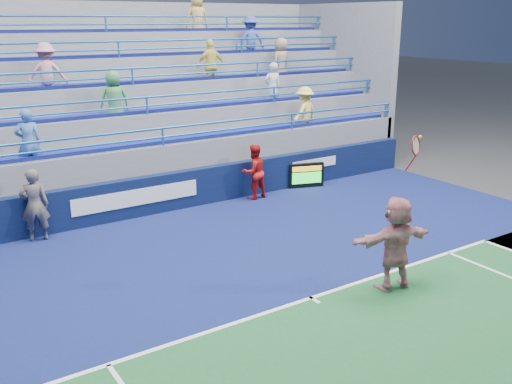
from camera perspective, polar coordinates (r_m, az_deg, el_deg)
ground at (r=11.41m, az=5.55°, el=-10.59°), size 120.00×120.00×0.00m
sponsor_wall at (r=16.38m, az=-8.75°, el=0.01°), size 18.00×0.32×1.10m
bleacher_stand at (r=19.55m, az=-13.60°, el=5.48°), size 18.00×5.62×6.13m
serve_speed_board at (r=18.53m, az=5.04°, el=1.66°), size 1.15×0.48×0.81m
tennis_player at (r=11.73m, az=13.81°, el=-4.98°), size 1.88×0.89×3.12m
line_judge at (r=14.87m, az=-21.27°, el=-1.23°), size 0.74×0.56×1.84m
ball_girl at (r=17.20m, az=-0.21°, el=2.03°), size 0.84×0.67×1.68m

